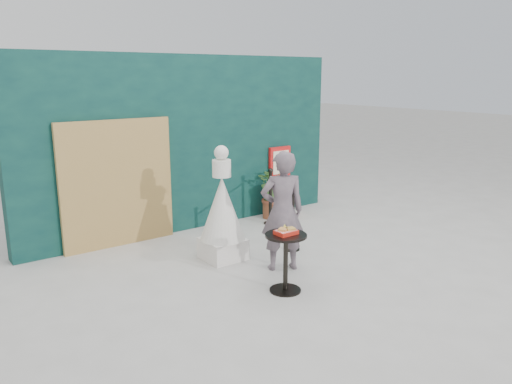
% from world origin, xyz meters
% --- Properties ---
extents(ground, '(60.00, 60.00, 0.00)m').
position_xyz_m(ground, '(0.00, 0.00, 0.00)').
color(ground, '#ADAAA5').
rests_on(ground, ground).
extents(back_wall, '(6.00, 0.30, 3.00)m').
position_xyz_m(back_wall, '(0.00, 3.15, 1.50)').
color(back_wall, '#092929').
rests_on(back_wall, ground).
extents(bamboo_fence, '(1.80, 0.08, 2.00)m').
position_xyz_m(bamboo_fence, '(-1.40, 2.94, 1.00)').
color(bamboo_fence, tan).
rests_on(bamboo_fence, ground).
extents(woman, '(0.72, 0.62, 1.68)m').
position_xyz_m(woman, '(0.01, 0.62, 0.84)').
color(woman, '#6A5B62').
rests_on(woman, ground).
extents(menu_board, '(0.50, 0.07, 1.30)m').
position_xyz_m(menu_board, '(1.90, 2.95, 0.65)').
color(menu_board, red).
rests_on(menu_board, ground).
extents(statue, '(0.66, 0.66, 1.69)m').
position_xyz_m(statue, '(-0.43, 1.44, 0.69)').
color(statue, white).
rests_on(statue, ground).
extents(cafe_table, '(0.52, 0.52, 0.75)m').
position_xyz_m(cafe_table, '(-0.43, 0.01, 0.50)').
color(cafe_table, black).
rests_on(cafe_table, ground).
extents(food_basket, '(0.26, 0.19, 0.11)m').
position_xyz_m(food_basket, '(-0.43, 0.02, 0.79)').
color(food_basket, red).
rests_on(food_basket, cafe_table).
extents(planter, '(0.61, 0.53, 1.03)m').
position_xyz_m(planter, '(1.51, 2.69, 0.60)').
color(planter, brown).
rests_on(planter, ground).
extents(stanchion_barrier, '(0.84, 1.54, 1.03)m').
position_xyz_m(stanchion_barrier, '(0.94, 1.76, 0.49)').
color(stanchion_barrier, black).
rests_on(stanchion_barrier, ground).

